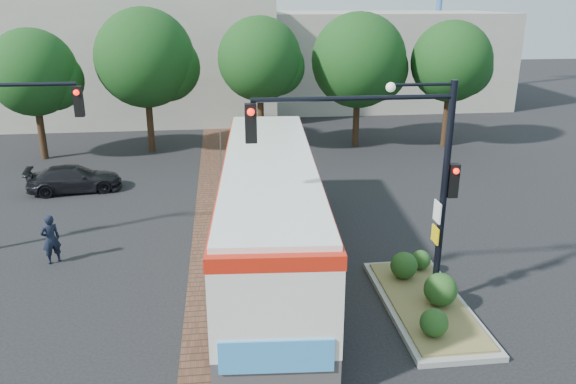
% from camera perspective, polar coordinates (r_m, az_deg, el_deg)
% --- Properties ---
extents(ground, '(120.00, 120.00, 0.00)m').
position_cam_1_polar(ground, '(16.23, -3.91, -10.88)').
color(ground, black).
rests_on(ground, ground).
extents(trackbed, '(3.60, 40.00, 0.02)m').
position_cam_1_polar(trackbed, '(19.79, -4.53, -5.07)').
color(trackbed, brown).
rests_on(trackbed, ground).
extents(tree_row, '(26.40, 5.60, 7.67)m').
position_cam_1_polar(tree_row, '(30.68, -3.49, 13.07)').
color(tree_row, '#382314').
rests_on(tree_row, ground).
extents(warehouses, '(40.00, 13.00, 8.00)m').
position_cam_1_polar(warehouses, '(43.00, -6.86, 13.35)').
color(warehouses, '#ADA899').
rests_on(warehouses, ground).
extents(city_bus, '(3.67, 13.27, 3.51)m').
position_cam_1_polar(city_bus, '(17.49, -1.86, -1.46)').
color(city_bus, '#424244').
rests_on(city_bus, ground).
extents(traffic_island, '(2.20, 5.20, 1.13)m').
position_cam_1_polar(traffic_island, '(16.21, 13.81, -10.17)').
color(traffic_island, gray).
rests_on(traffic_island, ground).
extents(signal_pole_main, '(5.49, 0.46, 6.00)m').
position_cam_1_polar(signal_pole_main, '(14.51, 11.33, 2.94)').
color(signal_pole_main, black).
rests_on(signal_pole_main, ground).
extents(officer, '(0.71, 0.66, 1.64)m').
position_cam_1_polar(officer, '(19.48, -22.96, -4.43)').
color(officer, black).
rests_on(officer, ground).
extents(parked_car, '(4.15, 2.15, 1.15)m').
position_cam_1_polar(parked_car, '(26.35, -20.88, 1.28)').
color(parked_car, black).
rests_on(parked_car, ground).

